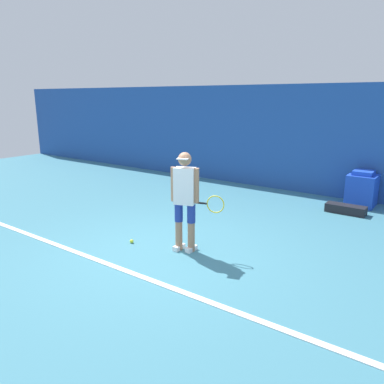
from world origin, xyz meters
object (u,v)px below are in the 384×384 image
Objects in this scene: tennis_player at (185,197)px; tennis_ball at (132,241)px; equipment_bag at (346,209)px; covered_chair at (362,189)px.

tennis_ball is at bearing 178.43° from tennis_player.
equipment_bag is (2.63, 4.10, 0.06)m from tennis_ball.
tennis_ball is 5.69m from covered_chair.
covered_chair is 1.00× the size of equipment_bag.
equipment_bag is at bearing 57.31° from tennis_ball.
tennis_player is at bearing -110.81° from covered_chair.
covered_chair is (1.77, 4.66, -0.53)m from tennis_player.
covered_chair is at bearing 50.29° from tennis_player.
tennis_ball is at bearing -118.99° from covered_chair.
tennis_player is at bearing 17.33° from tennis_ball.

